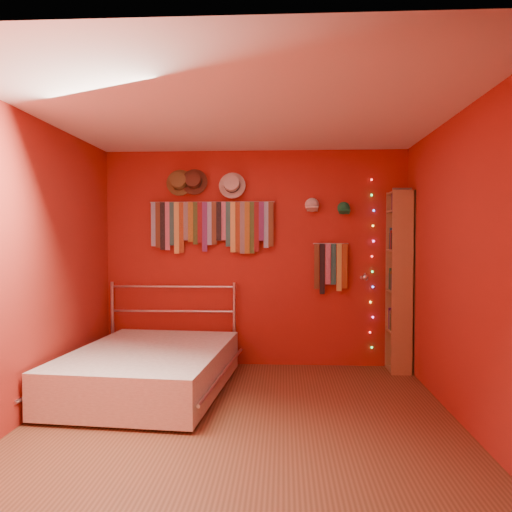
% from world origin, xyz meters
% --- Properties ---
extents(ground, '(3.50, 3.50, 0.00)m').
position_xyz_m(ground, '(0.00, 0.00, 0.00)').
color(ground, brown).
rests_on(ground, ground).
extents(back_wall, '(3.50, 0.02, 2.50)m').
position_xyz_m(back_wall, '(0.00, 1.75, 1.25)').
color(back_wall, maroon).
rests_on(back_wall, ground).
extents(right_wall, '(0.02, 3.50, 2.50)m').
position_xyz_m(right_wall, '(1.75, 0.00, 1.25)').
color(right_wall, maroon).
rests_on(right_wall, ground).
extents(left_wall, '(0.02, 3.50, 2.50)m').
position_xyz_m(left_wall, '(-1.75, 0.00, 1.25)').
color(left_wall, maroon).
rests_on(left_wall, ground).
extents(ceiling, '(3.50, 3.50, 0.02)m').
position_xyz_m(ceiling, '(0.00, 0.00, 2.50)').
color(ceiling, white).
rests_on(ceiling, back_wall).
extents(tie_rack, '(1.45, 0.03, 0.60)m').
position_xyz_m(tie_rack, '(-0.49, 1.68, 1.65)').
color(tie_rack, silver).
rests_on(tie_rack, back_wall).
extents(small_tie_rack, '(0.40, 0.03, 0.59)m').
position_xyz_m(small_tie_rack, '(0.87, 1.68, 1.17)').
color(small_tie_rack, silver).
rests_on(small_tie_rack, back_wall).
extents(fedora_olive, '(0.31, 0.17, 0.31)m').
position_xyz_m(fedora_olive, '(-0.87, 1.65, 2.14)').
color(fedora_olive, brown).
rests_on(fedora_olive, back_wall).
extents(fedora_brown, '(0.31, 0.17, 0.30)m').
position_xyz_m(fedora_brown, '(-0.70, 1.65, 2.14)').
color(fedora_brown, '#4E291C').
rests_on(fedora_brown, back_wall).
extents(fedora_white, '(0.31, 0.17, 0.30)m').
position_xyz_m(fedora_white, '(-0.26, 1.65, 2.10)').
color(fedora_white, beige).
rests_on(fedora_white, back_wall).
extents(cap_white, '(0.17, 0.21, 0.17)m').
position_xyz_m(cap_white, '(0.66, 1.70, 1.86)').
color(cap_white, silver).
rests_on(cap_white, back_wall).
extents(cap_green, '(0.16, 0.20, 0.16)m').
position_xyz_m(cap_green, '(1.02, 1.70, 1.83)').
color(cap_green, '#1B7A45').
rests_on(cap_green, back_wall).
extents(fairy_lights, '(0.05, 0.02, 1.95)m').
position_xyz_m(fairy_lights, '(1.35, 1.71, 1.19)').
color(fairy_lights, '#FF3333').
rests_on(fairy_lights, back_wall).
extents(reading_lamp, '(0.07, 0.30, 0.09)m').
position_xyz_m(reading_lamp, '(1.23, 1.52, 1.05)').
color(reading_lamp, silver).
rests_on(reading_lamp, back_wall).
extents(bookshelf, '(0.25, 0.34, 2.00)m').
position_xyz_m(bookshelf, '(1.66, 1.53, 1.02)').
color(bookshelf, '#9B7646').
rests_on(bookshelf, ground).
extents(bed, '(1.63, 2.07, 0.97)m').
position_xyz_m(bed, '(-0.95, 0.63, 0.23)').
color(bed, silver).
rests_on(bed, ground).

